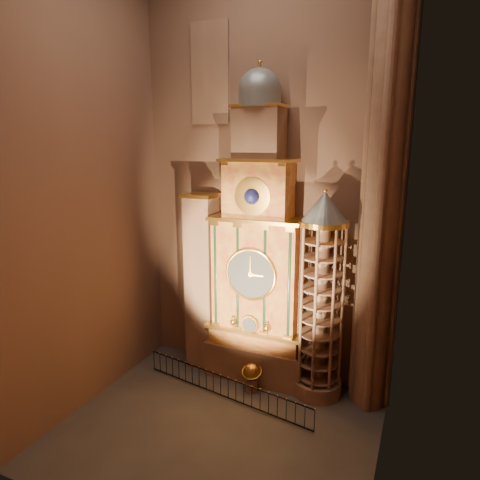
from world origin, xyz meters
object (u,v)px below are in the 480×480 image
at_px(portrait_tower, 202,282).
at_px(stair_turret, 321,298).
at_px(astronomical_clock, 258,263).
at_px(celestial_globe, 252,375).
at_px(iron_railing, 224,387).

bearing_deg(portrait_tower, stair_turret, -2.33).
bearing_deg(astronomical_clock, portrait_tower, 179.71).
height_order(celestial_globe, iron_railing, celestial_globe).
relative_size(celestial_globe, iron_railing, 0.16).
relative_size(portrait_tower, celestial_globe, 6.57).
xyz_separation_m(celestial_globe, iron_railing, (-1.02, -1.21, -0.30)).
bearing_deg(portrait_tower, iron_railing, -45.30).
distance_m(astronomical_clock, stair_turret, 3.78).
relative_size(astronomical_clock, celestial_globe, 10.75).
xyz_separation_m(astronomical_clock, stair_turret, (3.50, -0.26, -1.41)).
bearing_deg(stair_turret, astronomical_clock, 175.70).
distance_m(astronomical_clock, iron_railing, 6.65).
xyz_separation_m(portrait_tower, iron_railing, (2.65, -2.68, -4.52)).
distance_m(stair_turret, celestial_globe, 5.53).
distance_m(astronomical_clock, celestial_globe, 5.93).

